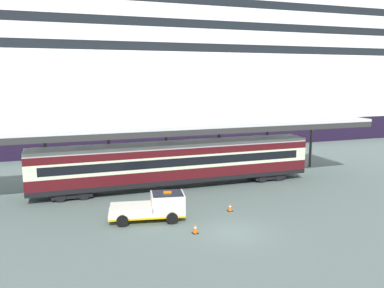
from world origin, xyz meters
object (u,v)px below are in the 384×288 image
traffic_cone_mid (230,207)px  train_carriage (176,162)px  cruise_ship (103,44)px  service_truck (154,206)px  traffic_cone_near (195,228)px

traffic_cone_mid → train_carriage: bearing=104.3°
cruise_ship → service_truck: cruise_ship is taller
cruise_ship → traffic_cone_mid: 41.99m
service_truck → traffic_cone_near: (1.87, -3.24, -0.66)m
cruise_ship → traffic_cone_near: bearing=-89.6°
cruise_ship → train_carriage: 34.16m
service_truck → traffic_cone_near: 3.80m
cruise_ship → train_carriage: cruise_ship is taller
cruise_ship → traffic_cone_mid: (4.18, -39.14, -14.62)m
service_truck → traffic_cone_near: service_truck is taller
traffic_cone_near → train_carriage: bearing=79.5°
cruise_ship → train_carriage: size_ratio=5.76×
train_carriage → traffic_cone_near: size_ratio=37.23×
service_truck → traffic_cone_near: size_ratio=8.09×
traffic_cone_near → traffic_cone_mid: size_ratio=1.07×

